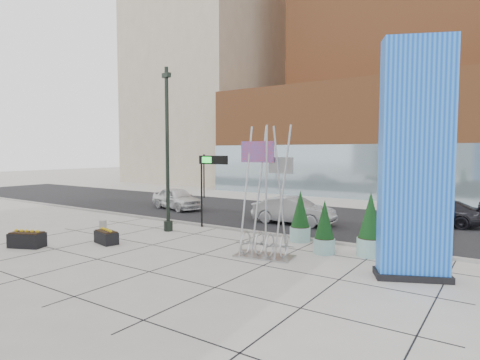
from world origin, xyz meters
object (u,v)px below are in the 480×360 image
Objects in this scene: lamp_post at (167,165)px; public_art_sculpture at (265,223)px; car_white_west at (177,199)px; car_silver_mid at (293,211)px; blue_pylon at (415,164)px; concrete_bollard at (103,227)px; overhead_street_sign at (211,166)px.

lamp_post is 1.63× the size of public_art_sculpture.
car_white_west is 0.96× the size of car_silver_mid.
public_art_sculpture is (-5.60, -0.42, -2.49)m from blue_pylon.
car_silver_mid reaches higher than concrete_bollard.
car_white_west is at bearing 138.74° from public_art_sculpture.
lamp_post reaches higher than car_white_west.
overhead_street_sign is at bearing 53.37° from lamp_post.
overhead_street_sign is at bearing 51.27° from concrete_bollard.
public_art_sculpture is (7.15, -1.71, -2.20)m from lamp_post.
overhead_street_sign is at bearing -108.71° from car_white_west.
car_silver_mid is at bearing 50.03° from lamp_post.
concrete_bollard is 10.81m from car_silver_mid.
car_silver_mid is at bearing -79.50° from car_white_west.
public_art_sculpture reaches higher than car_white_west.
lamp_post reaches higher than concrete_bollard.
blue_pylon is 0.92× the size of lamp_post.
blue_pylon reaches higher than car_silver_mid.
blue_pylon is 15.41m from concrete_bollard.
public_art_sculpture reaches higher than car_silver_mid.
overhead_street_sign is (-5.70, 3.67, 2.11)m from public_art_sculpture.
overhead_street_sign is 0.83× the size of car_silver_mid.
public_art_sculpture is 9.44m from concrete_bollard.
public_art_sculpture is 1.10× the size of car_silver_mid.
public_art_sculpture is 7.79m from car_silver_mid.
car_white_west is at bearing 109.23° from concrete_bollard.
lamp_post is at bearing -125.58° from overhead_street_sign.
concrete_bollard is at bearing 138.18° from car_silver_mid.
concrete_bollard is 9.48m from car_white_west.
blue_pylon reaches higher than car_white_west.
car_white_west is at bearing 132.29° from blue_pylon.
car_silver_mid is (10.07, -0.68, 0.01)m from car_white_west.
car_silver_mid is (6.95, 8.27, 0.44)m from concrete_bollard.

